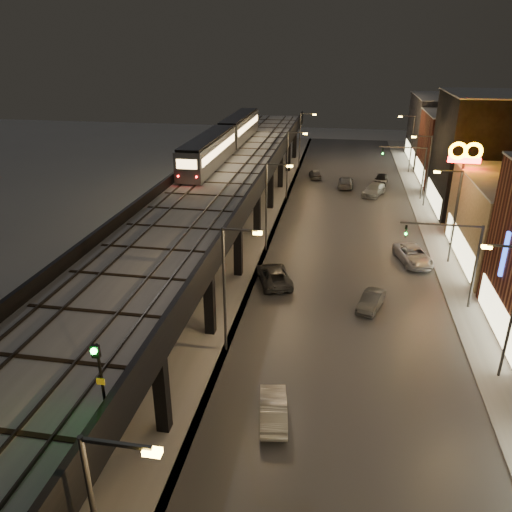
{
  "coord_description": "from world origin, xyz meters",
  "views": [
    {
      "loc": [
        6.29,
        -15.22,
        19.62
      ],
      "look_at": [
        0.52,
        18.08,
        5.0
      ],
      "focal_mm": 35.0,
      "sensor_mm": 36.0,
      "label": 1
    }
  ],
  "objects_px": {
    "car_onc_dark": "(413,256)",
    "car_far_white": "(315,174)",
    "car_mid_dark": "(346,182)",
    "car_onc_white": "(374,190)",
    "car_onc_red": "(381,180)",
    "car_near_white": "(273,409)",
    "car_mid_silver": "(274,276)",
    "rail_signal": "(98,364)",
    "subway_train": "(226,138)",
    "car_onc_silver": "(371,301)"
  },
  "relations": [
    {
      "from": "car_near_white",
      "to": "car_mid_silver",
      "type": "xyz_separation_m",
      "value": [
        -2.34,
        16.96,
        0.05
      ]
    },
    {
      "from": "car_mid_dark",
      "to": "car_onc_dark",
      "type": "height_order",
      "value": "car_onc_dark"
    },
    {
      "from": "subway_train",
      "to": "car_near_white",
      "type": "distance_m",
      "value": 43.14
    },
    {
      "from": "car_onc_white",
      "to": "car_onc_red",
      "type": "bearing_deg",
      "value": 97.28
    },
    {
      "from": "car_mid_silver",
      "to": "car_far_white",
      "type": "height_order",
      "value": "car_mid_silver"
    },
    {
      "from": "subway_train",
      "to": "car_mid_dark",
      "type": "relative_size",
      "value": 6.52
    },
    {
      "from": "car_mid_dark",
      "to": "car_onc_dark",
      "type": "relative_size",
      "value": 0.95
    },
    {
      "from": "car_mid_dark",
      "to": "car_onc_red",
      "type": "bearing_deg",
      "value": -152.56
    },
    {
      "from": "car_near_white",
      "to": "car_far_white",
      "type": "distance_m",
      "value": 54.28
    },
    {
      "from": "car_near_white",
      "to": "car_onc_silver",
      "type": "distance_m",
      "value": 15.03
    },
    {
      "from": "car_far_white",
      "to": "car_onc_dark",
      "type": "xyz_separation_m",
      "value": [
        11.25,
        -30.65,
        0.08
      ]
    },
    {
      "from": "subway_train",
      "to": "rail_signal",
      "type": "xyz_separation_m",
      "value": [
        6.4,
        -48.61,
        0.36
      ]
    },
    {
      "from": "car_near_white",
      "to": "car_onc_silver",
      "type": "xyz_separation_m",
      "value": [
        5.88,
        13.83,
        -0.05
      ]
    },
    {
      "from": "rail_signal",
      "to": "car_near_white",
      "type": "relative_size",
      "value": 0.66
    },
    {
      "from": "subway_train",
      "to": "car_onc_white",
      "type": "relative_size",
      "value": 6.35
    },
    {
      "from": "car_far_white",
      "to": "car_onc_red",
      "type": "distance_m",
      "value": 10.05
    },
    {
      "from": "car_onc_silver",
      "to": "car_onc_white",
      "type": "distance_m",
      "value": 32.43
    },
    {
      "from": "car_onc_white",
      "to": "car_far_white",
      "type": "bearing_deg",
      "value": 156.18
    },
    {
      "from": "subway_train",
      "to": "car_onc_dark",
      "type": "xyz_separation_m",
      "value": [
        22.13,
        -17.14,
        -7.52
      ]
    },
    {
      "from": "car_mid_silver",
      "to": "car_near_white",
      "type": "bearing_deg",
      "value": 78.79
    },
    {
      "from": "car_onc_silver",
      "to": "car_onc_white",
      "type": "xyz_separation_m",
      "value": [
        1.58,
        32.39,
        0.12
      ]
    },
    {
      "from": "rail_signal",
      "to": "car_onc_silver",
      "type": "bearing_deg",
      "value": 62.19
    },
    {
      "from": "car_far_white",
      "to": "car_onc_white",
      "type": "xyz_separation_m",
      "value": [
        8.54,
        -8.05,
        0.1
      ]
    },
    {
      "from": "car_onc_dark",
      "to": "car_onc_red",
      "type": "bearing_deg",
      "value": 78.52
    },
    {
      "from": "car_onc_dark",
      "to": "car_far_white",
      "type": "bearing_deg",
      "value": 95.81
    },
    {
      "from": "car_onc_silver",
      "to": "car_onc_dark",
      "type": "bearing_deg",
      "value": 84.48
    },
    {
      "from": "subway_train",
      "to": "car_onc_red",
      "type": "relative_size",
      "value": 7.58
    },
    {
      "from": "car_near_white",
      "to": "car_onc_silver",
      "type": "height_order",
      "value": "car_near_white"
    },
    {
      "from": "car_mid_silver",
      "to": "car_onc_dark",
      "type": "distance_m",
      "value": 14.17
    },
    {
      "from": "car_mid_dark",
      "to": "car_onc_silver",
      "type": "height_order",
      "value": "car_mid_dark"
    },
    {
      "from": "rail_signal",
      "to": "car_onc_red",
      "type": "bearing_deg",
      "value": 76.59
    },
    {
      "from": "car_far_white",
      "to": "car_onc_silver",
      "type": "height_order",
      "value": "car_far_white"
    },
    {
      "from": "car_mid_silver",
      "to": "rail_signal",
      "type": "bearing_deg",
      "value": 63.55
    },
    {
      "from": "car_mid_silver",
      "to": "car_onc_red",
      "type": "relative_size",
      "value": 1.23
    },
    {
      "from": "car_onc_white",
      "to": "car_near_white",
      "type": "bearing_deg",
      "value": -79.69
    },
    {
      "from": "car_onc_white",
      "to": "subway_train",
      "type": "bearing_deg",
      "value": -144.81
    },
    {
      "from": "car_onc_dark",
      "to": "car_onc_white",
      "type": "distance_m",
      "value": 22.76
    },
    {
      "from": "subway_train",
      "to": "car_onc_dark",
      "type": "relative_size",
      "value": 6.22
    },
    {
      "from": "rail_signal",
      "to": "car_onc_dark",
      "type": "relative_size",
      "value": 0.52
    },
    {
      "from": "car_far_white",
      "to": "car_onc_dark",
      "type": "height_order",
      "value": "car_onc_dark"
    },
    {
      "from": "car_mid_silver",
      "to": "car_onc_dark",
      "type": "bearing_deg",
      "value": -171.02
    },
    {
      "from": "car_mid_silver",
      "to": "car_onc_white",
      "type": "xyz_separation_m",
      "value": [
        9.8,
        29.26,
        0.01
      ]
    },
    {
      "from": "subway_train",
      "to": "car_far_white",
      "type": "bearing_deg",
      "value": 51.16
    },
    {
      "from": "subway_train",
      "to": "car_onc_white",
      "type": "bearing_deg",
      "value": 15.71
    },
    {
      "from": "car_far_white",
      "to": "car_onc_white",
      "type": "distance_m",
      "value": 11.74
    },
    {
      "from": "car_onc_silver",
      "to": "car_near_white",
      "type": "bearing_deg",
      "value": -94.88
    },
    {
      "from": "car_mid_silver",
      "to": "car_onc_red",
      "type": "distance_m",
      "value": 36.87
    },
    {
      "from": "subway_train",
      "to": "car_far_white",
      "type": "xyz_separation_m",
      "value": [
        10.88,
        13.51,
        -7.6
      ]
    },
    {
      "from": "car_onc_red",
      "to": "car_onc_white",
      "type": "bearing_deg",
      "value": -93.68
    },
    {
      "from": "rail_signal",
      "to": "car_onc_dark",
      "type": "height_order",
      "value": "rail_signal"
    }
  ]
}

